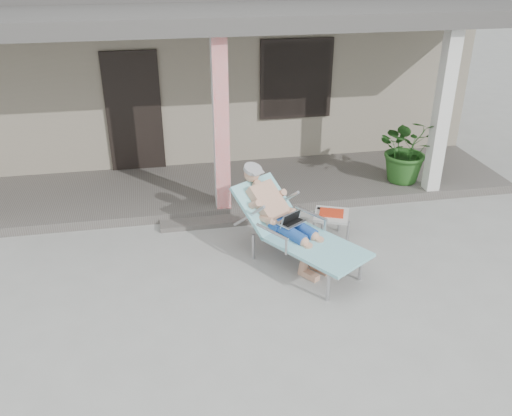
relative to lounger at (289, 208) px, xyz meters
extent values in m
plane|color=#9E9E99|center=(-0.68, -0.64, -0.79)|extent=(60.00, 60.00, 0.00)
cube|color=gray|center=(-0.68, 5.86, 0.71)|extent=(10.00, 5.00, 3.00)
cube|color=black|center=(-1.98, 3.33, 0.41)|extent=(0.95, 0.06, 2.10)
cube|color=black|center=(0.92, 3.33, 0.86)|extent=(1.20, 0.06, 1.30)
cube|color=black|center=(0.92, 3.32, 0.86)|extent=(1.32, 0.05, 1.42)
cube|color=#605B56|center=(-0.68, 2.36, -0.72)|extent=(10.00, 2.00, 0.15)
cube|color=red|center=(-0.68, 1.51, 0.66)|extent=(0.22, 0.22, 2.61)
cube|color=silver|center=(2.82, 1.51, 0.66)|extent=(0.22, 0.22, 2.61)
cube|color=#474442|center=(-0.68, 2.36, 2.09)|extent=(10.00, 2.30, 0.24)
cube|color=#605B56|center=(-0.68, 1.21, -0.75)|extent=(2.00, 0.30, 0.07)
cylinder|color=#B7B7BC|center=(0.25, -0.99, -0.60)|extent=(0.04, 0.04, 0.38)
cylinder|color=#B7B7BC|center=(0.79, -0.64, -0.60)|extent=(0.04, 0.04, 0.38)
cylinder|color=#B7B7BC|center=(-0.45, 0.11, -0.60)|extent=(0.04, 0.04, 0.38)
cylinder|color=#B7B7BC|center=(0.09, 0.46, -0.60)|extent=(0.04, 0.04, 0.38)
cube|color=#B7B7BC|center=(0.26, -0.41, -0.39)|extent=(1.22, 1.40, 0.03)
cube|color=#91D7E1|center=(0.26, -0.41, -0.37)|extent=(1.33, 1.49, 0.04)
cube|color=#B7B7BC|center=(-0.23, 0.36, -0.15)|extent=(0.86, 0.85, 0.51)
cube|color=#91D7E1|center=(-0.23, 0.36, -0.12)|extent=(0.99, 0.97, 0.57)
cylinder|color=#9E9EA1|center=(-0.39, 0.61, 0.34)|extent=(0.35, 0.35, 0.13)
cube|color=silver|center=(0.02, -0.04, -0.19)|extent=(0.42, 0.39, 0.24)
cube|color=beige|center=(0.74, 0.45, -0.41)|extent=(0.62, 0.62, 0.04)
cylinder|color=#B7B7BC|center=(0.55, 0.26, -0.61)|extent=(0.03, 0.03, 0.37)
cylinder|color=#B7B7BC|center=(0.93, 0.26, -0.61)|extent=(0.03, 0.03, 0.37)
cylinder|color=#B7B7BC|center=(0.55, 0.65, -0.61)|extent=(0.03, 0.03, 0.37)
cylinder|color=#B7B7BC|center=(0.93, 0.65, -0.61)|extent=(0.03, 0.03, 0.37)
cube|color=red|center=(0.74, 0.45, -0.37)|extent=(0.41, 0.36, 0.03)
cube|color=black|center=(0.74, 0.58, -0.38)|extent=(0.32, 0.14, 0.03)
imported|color=#26591E|center=(2.54, 1.91, -0.06)|extent=(1.19, 1.08, 1.16)
camera|label=1|loc=(-1.58, -6.08, 3.15)|focal=38.00mm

